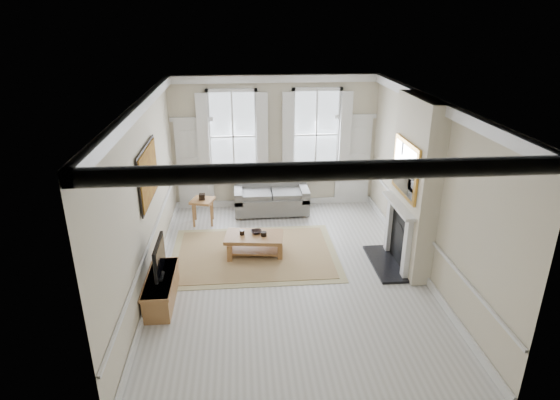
{
  "coord_description": "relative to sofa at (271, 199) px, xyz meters",
  "views": [
    {
      "loc": [
        -0.86,
        -7.96,
        4.79
      ],
      "look_at": [
        -0.1,
        0.8,
        1.25
      ],
      "focal_mm": 30.0,
      "sensor_mm": 36.0,
      "label": 1
    }
  ],
  "objects": [
    {
      "name": "door_right",
      "position": [
        2.18,
        0.45,
        0.79
      ],
      "size": [
        0.9,
        0.08,
        2.3
      ],
      "primitive_type": "cube",
      "color": "silver",
      "rests_on": "floor"
    },
    {
      "name": "sofa",
      "position": [
        0.0,
        0.0,
        0.0
      ],
      "size": [
        1.86,
        0.9,
        0.86
      ],
      "color": "slate",
      "rests_on": "floor"
    },
    {
      "name": "ceiling",
      "position": [
        0.13,
        -3.11,
        3.04
      ],
      "size": [
        7.2,
        7.2,
        0.0
      ],
      "primitive_type": "plane",
      "rotation": [
        3.14,
        0.0,
        0.0
      ],
      "color": "white",
      "rests_on": "back_wall"
    },
    {
      "name": "chimney_breast",
      "position": [
        2.55,
        -2.91,
        1.34
      ],
      "size": [
        0.35,
        1.7,
        3.38
      ],
      "primitive_type": "cube",
      "color": "beige",
      "rests_on": "floor"
    },
    {
      "name": "ceramic_pot_b",
      "position": [
        -0.31,
        -2.3,
        0.13
      ],
      "size": [
        0.12,
        0.12,
        0.09
      ],
      "primitive_type": "cylinder",
      "color": "black",
      "rests_on": "coffee_table"
    },
    {
      "name": "back_wall",
      "position": [
        0.13,
        0.49,
        1.34
      ],
      "size": [
        5.2,
        0.0,
        5.2
      ],
      "primitive_type": "plane",
      "rotation": [
        1.57,
        0.0,
        0.0
      ],
      "color": "beige",
      "rests_on": "floor"
    },
    {
      "name": "left_wall",
      "position": [
        -2.47,
        -3.11,
        1.34
      ],
      "size": [
        0.0,
        7.2,
        7.2
      ],
      "primitive_type": "plane",
      "rotation": [
        1.57,
        0.0,
        1.57
      ],
      "color": "beige",
      "rests_on": "floor"
    },
    {
      "name": "window_left",
      "position": [
        -0.92,
        0.44,
        1.54
      ],
      "size": [
        1.26,
        0.2,
        2.2
      ],
      "primitive_type": null,
      "color": "#B2BCC6",
      "rests_on": "back_wall"
    },
    {
      "name": "right_wall",
      "position": [
        2.73,
        -3.11,
        1.34
      ],
      "size": [
        0.0,
        7.2,
        7.2
      ],
      "primitive_type": "plane",
      "rotation": [
        1.57,
        0.0,
        -1.57
      ],
      "color": "beige",
      "rests_on": "floor"
    },
    {
      "name": "painting",
      "position": [
        -2.43,
        -2.81,
        1.69
      ],
      "size": [
        0.05,
        1.66,
        1.06
      ],
      "primitive_type": "cube",
      "color": "#A87A1C",
      "rests_on": "left_wall"
    },
    {
      "name": "window_right",
      "position": [
        1.18,
        0.44,
        1.54
      ],
      "size": [
        1.26,
        0.2,
        2.2
      ],
      "primitive_type": null,
      "color": "#B2BCC6",
      "rests_on": "back_wall"
    },
    {
      "name": "side_table",
      "position": [
        -1.7,
        -0.54,
        0.14
      ],
      "size": [
        0.63,
        0.63,
        0.61
      ],
      "rotation": [
        0.0,
        0.0,
        -0.3
      ],
      "color": "brown",
      "rests_on": "floor"
    },
    {
      "name": "tv_stand",
      "position": [
        -2.21,
        -3.85,
        -0.11
      ],
      "size": [
        0.44,
        1.38,
        0.49
      ],
      "primitive_type": "cube",
      "color": "brown",
      "rests_on": "floor"
    },
    {
      "name": "bowl",
      "position": [
        -0.46,
        -2.15,
        0.12
      ],
      "size": [
        0.26,
        0.26,
        0.06
      ],
      "primitive_type": "imported",
      "rotation": [
        0.0,
        0.0,
        0.14
      ],
      "color": "black",
      "rests_on": "coffee_table"
    },
    {
      "name": "coffee_table",
      "position": [
        -0.51,
        -2.25,
        0.01
      ],
      "size": [
        1.28,
        0.85,
        0.45
      ],
      "rotation": [
        0.0,
        0.0,
        -0.13
      ],
      "color": "brown",
      "rests_on": "rug"
    },
    {
      "name": "floor",
      "position": [
        0.13,
        -3.11,
        -0.36
      ],
      "size": [
        7.2,
        7.2,
        0.0
      ],
      "primitive_type": "plane",
      "color": "#B7B5AD",
      "rests_on": "ground"
    },
    {
      "name": "fireplace",
      "position": [
        2.33,
        -2.91,
        0.37
      ],
      "size": [
        0.21,
        1.45,
        1.33
      ],
      "color": "silver",
      "rests_on": "floor"
    },
    {
      "name": "tv",
      "position": [
        -2.19,
        -3.85,
        0.53
      ],
      "size": [
        0.08,
        0.9,
        0.68
      ],
      "color": "black",
      "rests_on": "tv_stand"
    },
    {
      "name": "mirror",
      "position": [
        2.34,
        -2.91,
        1.69
      ],
      "size": [
        0.06,
        1.26,
        1.06
      ],
      "primitive_type": "cube",
      "color": "gold",
      "rests_on": "chimney_breast"
    },
    {
      "name": "ceramic_pot_a",
      "position": [
        -0.76,
        -2.2,
        0.14
      ],
      "size": [
        0.1,
        0.1,
        0.1
      ],
      "primitive_type": "cylinder",
      "color": "black",
      "rests_on": "coffee_table"
    },
    {
      "name": "hearth",
      "position": [
        2.13,
        -2.91,
        -0.34
      ],
      "size": [
        0.55,
        1.5,
        0.05
      ],
      "primitive_type": "cube",
      "color": "black",
      "rests_on": "floor"
    },
    {
      "name": "door_left",
      "position": [
        -1.92,
        0.45,
        0.79
      ],
      "size": [
        0.9,
        0.08,
        2.3
      ],
      "primitive_type": "cube",
      "color": "silver",
      "rests_on": "floor"
    },
    {
      "name": "rug",
      "position": [
        -0.51,
        -2.25,
        -0.35
      ],
      "size": [
        3.5,
        2.6,
        0.02
      ],
      "primitive_type": "cube",
      "color": "tan",
      "rests_on": "floor"
    }
  ]
}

